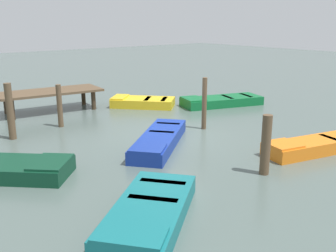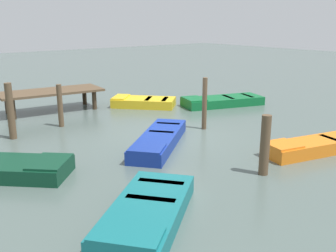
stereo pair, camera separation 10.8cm
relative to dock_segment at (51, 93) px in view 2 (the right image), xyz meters
name	(u,v)px [view 2 (the right image)]	position (x,y,z in m)	size (l,w,h in m)	color
ground_plane	(168,135)	(1.74, -6.24, -0.83)	(80.00, 80.00, 0.00)	#4C5B56
dock_segment	(51,93)	(0.00, 0.00, 0.00)	(4.63, 2.29, 0.95)	brown
rowboat_orange	(321,145)	(4.45, -10.59, -0.62)	(4.18, 1.95, 0.46)	orange
rowboat_green	(222,101)	(6.91, -3.92, -0.62)	(4.11, 2.51, 0.46)	#0F602D
rowboat_blue	(159,140)	(0.77, -7.00, -0.62)	(3.77, 3.36, 0.46)	navy
rowboat_teal	(147,212)	(-2.42, -10.80, -0.62)	(3.43, 3.12, 0.46)	#14666B
rowboat_yellow	(143,102)	(3.80, -1.76, -0.62)	(2.99, 3.08, 0.46)	gold
mooring_piling_near_left	(265,145)	(1.50, -10.67, -0.01)	(0.26, 0.26, 1.64)	brown
mooring_piling_far_left	(60,106)	(-0.75, -2.72, -0.01)	(0.20, 0.20, 1.65)	brown
mooring_piling_near_right	(205,104)	(3.35, -6.42, 0.15)	(0.18, 0.18, 1.96)	brown
mooring_piling_center	(11,111)	(-2.73, -3.18, 0.15)	(0.24, 0.24, 1.96)	brown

